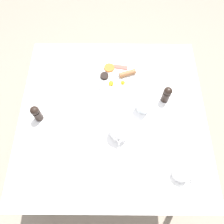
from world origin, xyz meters
TOP-DOWN VIEW (x-y plane):
  - ground_plane at (0.00, 0.00)m, footprint 8.00×8.00m
  - table at (0.00, 0.00)m, footprint 1.03×1.04m
  - breakfast_plate at (-0.25, 0.02)m, footprint 0.27×0.27m
  - teapot_near at (0.12, 0.04)m, footprint 0.18×0.10m
  - teacup_with_saucer_left at (0.33, 0.33)m, footprint 0.14×0.14m
  - water_glass_tall at (-0.04, 0.17)m, footprint 0.08×0.08m
  - pepper_grinder at (-0.09, 0.30)m, footprint 0.05×0.05m
  - salt_grinder at (0.03, -0.41)m, footprint 0.05×0.05m
  - napkin_folded at (0.29, -0.27)m, footprint 0.17×0.14m
  - fork_by_plate at (-0.32, -0.26)m, footprint 0.07×0.17m
  - knife_by_plate at (-0.17, -0.40)m, footprint 0.19×0.02m
  - spoon_for_tea at (-0.11, -0.21)m, footprint 0.15×0.07m
  - fork_spare at (0.00, 0.40)m, footprint 0.02×0.16m

SIDE VIEW (x-z plane):
  - ground_plane at x=0.00m, z-range 0.00..0.00m
  - table at x=0.00m, z-range 0.31..1.07m
  - fork_by_plate at x=-0.32m, z-range 0.76..0.76m
  - knife_by_plate at x=-0.17m, z-range 0.76..0.76m
  - spoon_for_tea at x=-0.11m, z-range 0.76..0.76m
  - fork_spare at x=0.00m, z-range 0.76..0.76m
  - napkin_folded at x=0.29m, z-range 0.76..0.77m
  - breakfast_plate at x=-0.25m, z-range 0.75..0.79m
  - teacup_with_saucer_left at x=0.33m, z-range 0.76..0.81m
  - teapot_near at x=0.12m, z-range 0.75..0.86m
  - water_glass_tall at x=-0.04m, z-range 0.76..0.87m
  - pepper_grinder at x=-0.09m, z-range 0.76..0.88m
  - salt_grinder at x=0.03m, z-range 0.76..0.88m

